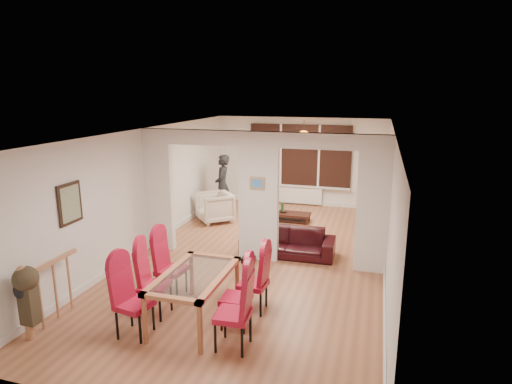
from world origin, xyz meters
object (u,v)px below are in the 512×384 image
at_px(dining_chair_lc, 171,266).
at_px(dining_chair_rc, 253,279).
at_px(dining_table, 195,297).
at_px(dining_chair_la, 134,299).
at_px(bowl, 283,212).
at_px(bottle, 282,208).
at_px(sofa, 288,242).
at_px(person, 222,185).
at_px(armchair, 215,207).
at_px(coffee_table, 291,217).
at_px(television, 364,218).
at_px(dining_chair_rb, 236,294).
at_px(dining_chair_ra, 233,309).
at_px(dining_chair_lb, 154,281).

relative_size(dining_chair_lc, dining_chair_rc, 1.04).
xyz_separation_m(dining_table, dining_chair_la, (-0.65, -0.60, 0.17)).
height_order(dining_table, bowl, dining_table).
bearing_deg(bowl, bottle, -111.24).
relative_size(sofa, person, 1.16).
relative_size(dining_chair_rc, armchair, 1.22).
xyz_separation_m(dining_table, dining_chair_lc, (-0.70, 0.61, 0.16)).
relative_size(armchair, coffee_table, 0.87).
height_order(dining_chair_rc, person, person).
bearing_deg(television, dining_chair_rc, 138.31).
height_order(dining_chair_lc, bowl, dining_chair_lc).
xyz_separation_m(television, bowl, (-2.08, 0.08, -0.02)).
distance_m(dining_chair_rc, bottle, 4.75).
height_order(television, coffee_table, television).
bearing_deg(dining_chair_rb, dining_chair_lc, 154.82).
distance_m(dining_chair_la, bowl, 5.94).
distance_m(person, bottle, 1.79).
bearing_deg(dining_chair_rb, dining_chair_la, -155.97).
distance_m(dining_chair_la, dining_chair_ra, 1.42).
bearing_deg(dining_chair_lb, dining_chair_rb, -9.07).
distance_m(dining_chair_lb, person, 5.48).
bearing_deg(bowl, dining_chair_rb, -84.81).
height_order(armchair, coffee_table, armchair).
bearing_deg(dining_chair_lc, bowl, 83.88).
xyz_separation_m(dining_chair_lb, dining_chair_lc, (-0.03, 0.62, -0.01)).
bearing_deg(bottle, dining_chair_rc, -82.73).
height_order(dining_chair_lc, coffee_table, dining_chair_lc).
distance_m(dining_table, person, 5.63).
distance_m(armchair, bottle, 1.77).
height_order(dining_chair_rc, bottle, dining_chair_rc).
xyz_separation_m(dining_chair_la, dining_chair_lb, (-0.02, 0.58, -0.00)).
relative_size(dining_table, bowl, 7.80).
bearing_deg(bottle, television, -0.98).
relative_size(dining_table, armchair, 1.89).
relative_size(sofa, bottle, 6.71).
distance_m(sofa, bowl, 2.40).
height_order(dining_chair_rc, sofa, dining_chair_rc).
xyz_separation_m(dining_chair_lb, television, (2.91, 5.21, -0.28)).
bearing_deg(dining_chair_lb, dining_chair_lc, 83.02).
bearing_deg(dining_table, coffee_table, 85.94).
xyz_separation_m(armchair, coffee_table, (1.93, 0.56, -0.27)).
height_order(person, bottle, person).
height_order(dining_chair_lb, television, dining_chair_lb).
relative_size(dining_chair_ra, dining_chair_rc, 1.08).
height_order(sofa, armchair, armchair).
xyz_separation_m(dining_chair_lc, armchair, (-0.86, 4.12, -0.15)).
relative_size(dining_chair_rb, sofa, 0.53).
relative_size(armchair, person, 0.51).
distance_m(dining_chair_ra, person, 6.35).
relative_size(dining_chair_lb, dining_chair_rc, 1.05).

